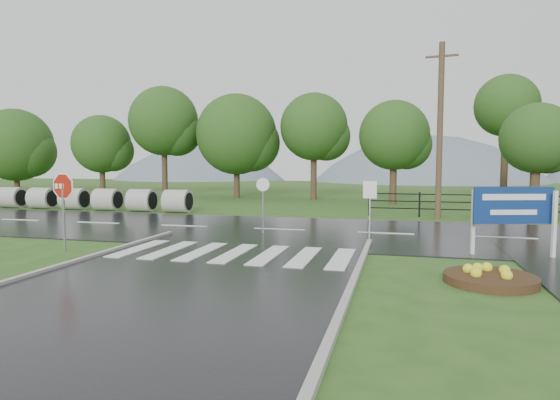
# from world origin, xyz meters

# --- Properties ---
(ground) EXTENTS (120.00, 120.00, 0.00)m
(ground) POSITION_xyz_m (0.00, 0.00, 0.00)
(ground) COLOR #2B531B
(ground) RESTS_ON ground
(main_road) EXTENTS (90.00, 8.00, 0.04)m
(main_road) POSITION_xyz_m (0.00, 10.00, 0.00)
(main_road) COLOR black
(main_road) RESTS_ON ground
(crosswalk) EXTENTS (6.50, 2.80, 0.02)m
(crosswalk) POSITION_xyz_m (0.00, 5.00, 0.06)
(crosswalk) COLOR silver
(crosswalk) RESTS_ON ground
(fence_west) EXTENTS (9.58, 0.08, 1.20)m
(fence_west) POSITION_xyz_m (7.75, 16.00, 0.72)
(fence_west) COLOR black
(fence_west) RESTS_ON ground
(hills) EXTENTS (102.00, 48.00, 48.00)m
(hills) POSITION_xyz_m (3.49, 65.00, -15.54)
(hills) COLOR slate
(hills) RESTS_ON ground
(treeline) EXTENTS (83.20, 5.20, 10.00)m
(treeline) POSITION_xyz_m (1.00, 24.00, 0.00)
(treeline) COLOR #214716
(treeline) RESTS_ON ground
(culvert_pipes) EXTENTS (13.90, 1.20, 1.20)m
(culvert_pipes) POSITION_xyz_m (-13.10, 15.00, 0.60)
(culvert_pipes) COLOR #9E9B93
(culvert_pipes) RESTS_ON ground
(stop_sign) EXTENTS (1.08, 0.19, 2.46)m
(stop_sign) POSITION_xyz_m (-5.01, 4.30, 1.73)
(stop_sign) COLOR #939399
(stop_sign) RESTS_ON ground
(estate_billboard) EXTENTS (2.15, 0.69, 1.94)m
(estate_billboard) POSITION_xyz_m (7.48, 6.62, 1.33)
(estate_billboard) COLOR silver
(estate_billboard) RESTS_ON ground
(flower_bed) EXTENTS (1.92, 1.92, 0.38)m
(flower_bed) POSITION_xyz_m (6.39, 3.43, 0.14)
(flower_bed) COLOR #332111
(flower_bed) RESTS_ON ground
(reg_sign_small) EXTENTS (0.44, 0.14, 2.02)m
(reg_sign_small) POSITION_xyz_m (3.55, 7.74, 1.44)
(reg_sign_small) COLOR #939399
(reg_sign_small) RESTS_ON ground
(reg_sign_round) EXTENTS (0.47, 0.14, 2.05)m
(reg_sign_round) POSITION_xyz_m (-0.33, 8.92, 1.31)
(reg_sign_round) COLOR #939399
(reg_sign_round) RESTS_ON ground
(utility_pole_east) EXTENTS (1.43, 0.27, 8.04)m
(utility_pole_east) POSITION_xyz_m (6.18, 15.50, 4.09)
(utility_pole_east) COLOR #473523
(utility_pole_east) RESTS_ON ground
(entrance_tree_left) EXTENTS (3.34, 3.34, 5.45)m
(entrance_tree_left) POSITION_xyz_m (10.71, 17.50, 3.74)
(entrance_tree_left) COLOR #3D2B1C
(entrance_tree_left) RESTS_ON ground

